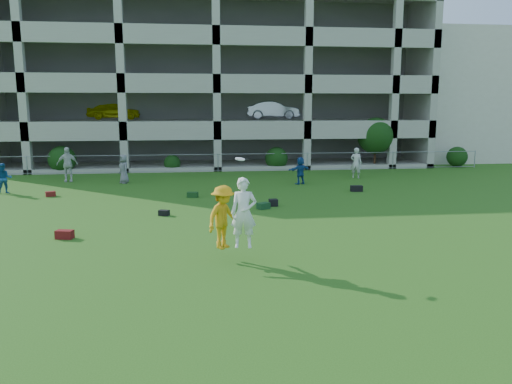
{
  "coord_description": "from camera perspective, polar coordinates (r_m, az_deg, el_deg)",
  "views": [
    {
      "loc": [
        -1.49,
        -13.68,
        4.34
      ],
      "look_at": [
        0.56,
        3.0,
        1.4
      ],
      "focal_mm": 35.0,
      "sensor_mm": 36.0,
      "label": 1
    }
  ],
  "objects": [
    {
      "name": "fence",
      "position": [
        32.93,
        -4.38,
        3.39
      ],
      "size": [
        36.06,
        0.06,
        1.2
      ],
      "color": "gray",
      "rests_on": "ground"
    },
    {
      "name": "bystander_b",
      "position": [
        30.46,
        -20.76,
        2.97
      ],
      "size": [
        1.2,
        0.57,
        1.99
      ],
      "primitive_type": "imported",
      "rotation": [
        0.0,
        0.0,
        0.07
      ],
      "color": "silver",
      "rests_on": "ground"
    },
    {
      "name": "bystander_a",
      "position": [
        27.58,
        -26.85,
        1.38
      ],
      "size": [
        0.88,
        0.77,
        1.51
      ],
      "primitive_type": "imported",
      "rotation": [
        0.0,
        0.0,
        0.31
      ],
      "color": "#1D4F86",
      "rests_on": "ground"
    },
    {
      "name": "ground",
      "position": [
        14.43,
        -0.77,
        -7.58
      ],
      "size": [
        100.0,
        100.0,
        0.0
      ],
      "primitive_type": "plane",
      "color": "#235114",
      "rests_on": "ground"
    },
    {
      "name": "frisbee_contest",
      "position": [
        13.82,
        -3.06,
        -2.73
      ],
      "size": [
        1.54,
        1.45,
        2.58
      ],
      "color": "orange",
      "rests_on": "ground"
    },
    {
      "name": "shrub_row",
      "position": [
        34.05,
        3.32,
        5.13
      ],
      "size": [
        34.38,
        2.52,
        3.5
      ],
      "color": "#163D11",
      "rests_on": "ground"
    },
    {
      "name": "bag_green_g",
      "position": [
        23.93,
        -7.26,
        -0.31
      ],
      "size": [
        0.56,
        0.41,
        0.25
      ],
      "primitive_type": "cube",
      "rotation": [
        0.0,
        0.0,
        -0.24
      ],
      "color": "#133513",
      "rests_on": "ground"
    },
    {
      "name": "bag_black_e",
      "position": [
        25.85,
        11.41,
        0.39
      ],
      "size": [
        0.63,
        0.36,
        0.3
      ],
      "primitive_type": "cube",
      "rotation": [
        0.0,
        0.0,
        -0.1
      ],
      "color": "black",
      "rests_on": "ground"
    },
    {
      "name": "bag_green_c",
      "position": [
        21.1,
        0.86,
        -1.59
      ],
      "size": [
        0.61,
        0.55,
        0.26
      ],
      "primitive_type": "cube",
      "rotation": [
        0.0,
        0.0,
        0.53
      ],
      "color": "#133616",
      "rests_on": "ground"
    },
    {
      "name": "bystander_c",
      "position": [
        28.94,
        -14.87,
        2.56
      ],
      "size": [
        0.84,
        0.93,
        1.6
      ],
      "primitive_type": "imported",
      "rotation": [
        0.0,
        0.0,
        -1.02
      ],
      "color": "slate",
      "rests_on": "ground"
    },
    {
      "name": "crate_d",
      "position": [
        21.7,
        1.99,
        -1.22
      ],
      "size": [
        0.37,
        0.37,
        0.3
      ],
      "primitive_type": "cube",
      "rotation": [
        0.0,
        0.0,
        0.07
      ],
      "color": "black",
      "rests_on": "ground"
    },
    {
      "name": "bag_red_a",
      "position": [
        17.61,
        -21.03,
        -4.55
      ],
      "size": [
        0.6,
        0.42,
        0.28
      ],
      "primitive_type": "cube",
      "rotation": [
        0.0,
        0.0,
        -0.23
      ],
      "color": "#5B110F",
      "rests_on": "ground"
    },
    {
      "name": "bag_red_f",
      "position": [
        25.93,
        -22.43,
        -0.21
      ],
      "size": [
        0.52,
        0.42,
        0.24
      ],
      "primitive_type": "cube",
      "rotation": [
        0.0,
        0.0,
        0.36
      ],
      "color": "#5A180F",
      "rests_on": "ground"
    },
    {
      "name": "stucco_building",
      "position": [
        48.35,
        23.8,
        9.87
      ],
      "size": [
        16.0,
        14.0,
        10.0
      ],
      "primitive_type": "cube",
      "color": "beige",
      "rests_on": "ground"
    },
    {
      "name": "parking_garage",
      "position": [
        41.44,
        -5.07,
        12.19
      ],
      "size": [
        30.0,
        14.0,
        12.0
      ],
      "color": "#9E998C",
      "rests_on": "ground"
    },
    {
      "name": "bystander_e",
      "position": [
        30.51,
        11.37,
        3.28
      ],
      "size": [
        0.8,
        0.7,
        1.83
      ],
      "primitive_type": "imported",
      "rotation": [
        0.0,
        0.0,
        2.66
      ],
      "color": "silver",
      "rests_on": "ground"
    },
    {
      "name": "bag_black_b",
      "position": [
        20.16,
        -10.47,
        -2.36
      ],
      "size": [
        0.47,
        0.4,
        0.22
      ],
      "primitive_type": "cube",
      "rotation": [
        0.0,
        0.0,
        -0.44
      ],
      "color": "black",
      "rests_on": "ground"
    },
    {
      "name": "bystander_d",
      "position": [
        27.75,
        5.09,
        2.46
      ],
      "size": [
        1.45,
        1.02,
        1.51
      ],
      "primitive_type": "imported",
      "rotation": [
        0.0,
        0.0,
        3.6
      ],
      "color": "#1E498C",
      "rests_on": "ground"
    }
  ]
}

